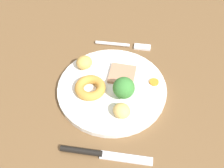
{
  "coord_description": "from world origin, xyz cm",
  "views": [
    {
      "loc": [
        36.06,
        7.61,
        53.47
      ],
      "look_at": [
        -3.49,
        2.45,
        6.0
      ],
      "focal_mm": 42.86,
      "sensor_mm": 36.0,
      "label": 1
    }
  ],
  "objects": [
    {
      "name": "fork",
      "position": [
        -19.54,
        3.91,
        3.99
      ],
      "size": [
        2.06,
        15.27,
        0.9
      ],
      "rotation": [
        0.0,
        0.0,
        1.56
      ],
      "color": "silver",
      "rests_on": "dining_table"
    },
    {
      "name": "roast_potato_right",
      "position": [
        3.98,
        5.49,
        6.45
      ],
      "size": [
        4.88,
        5.01,
        2.91
      ],
      "primitive_type": "ellipsoid",
      "rotation": [
        0.0,
        0.0,
        5.81
      ],
      "color": "#D8B260",
      "rests_on": "dinner_plate"
    },
    {
      "name": "yorkshire_pudding",
      "position": [
        -1.72,
        -2.37,
        6.04
      ],
      "size": [
        7.17,
        7.17,
        2.08
      ],
      "primitive_type": "torus",
      "color": "#C68938",
      "rests_on": "dinner_plate"
    },
    {
      "name": "dining_table",
      "position": [
        0.0,
        0.0,
        1.8
      ],
      "size": [
        120.0,
        84.0,
        3.6
      ],
      "primitive_type": "cube",
      "color": "brown",
      "rests_on": "ground"
    },
    {
      "name": "dinner_plate",
      "position": [
        -3.49,
        2.45,
        4.3
      ],
      "size": [
        25.69,
        25.69,
        1.4
      ],
      "primitive_type": "cylinder",
      "color": "white",
      "rests_on": "dining_table"
    },
    {
      "name": "broccoli_floret",
      "position": [
        -0.95,
        5.39,
        8.1
      ],
      "size": [
        4.91,
        4.91,
        5.61
      ],
      "color": "#8CB766",
      "rests_on": "dinner_plate"
    },
    {
      "name": "meat_slice_main",
      "position": [
        -7.36,
        4.43,
        5.4
      ],
      "size": [
        6.64,
        6.58,
        0.8
      ],
      "primitive_type": "cube",
      "rotation": [
        0.0,
        0.0,
        6.21
      ],
      "color": "tan",
      "rests_on": "dinner_plate"
    },
    {
      "name": "knife",
      "position": [
        13.15,
        1.75,
        4.05
      ],
      "size": [
        1.9,
        18.52,
        1.2
      ],
      "rotation": [
        0.0,
        0.0,
        1.55
      ],
      "color": "black",
      "rests_on": "dining_table"
    },
    {
      "name": "carrot_coin_front",
      "position": [
        -6.03,
        12.2,
        5.23
      ],
      "size": [
        2.22,
        2.22,
        0.46
      ],
      "primitive_type": "cylinder",
      "color": "orange",
      "rests_on": "dinner_plate"
    },
    {
      "name": "roast_potato_left",
      "position": [
        -9.05,
        -5.2,
        6.52
      ],
      "size": [
        5.51,
        5.45,
        3.04
      ],
      "primitive_type": "ellipsoid",
      "rotation": [
        0.0,
        0.0,
        0.96
      ],
      "color": "tan",
      "rests_on": "dinner_plate"
    }
  ]
}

